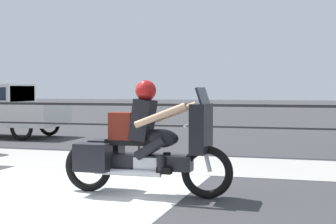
{
  "coord_description": "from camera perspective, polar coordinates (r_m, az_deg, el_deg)",
  "views": [
    {
      "loc": [
        4.0,
        -6.24,
        1.47
      ],
      "look_at": [
        1.76,
        1.41,
        1.11
      ],
      "focal_mm": 55.0,
      "sensor_mm": 36.0,
      "label": 1
    }
  ],
  "objects": [
    {
      "name": "fence_railing",
      "position": [
        11.95,
        -3.24,
        -0.18
      ],
      "size": [
        36.0,
        0.05,
        1.13
      ],
      "color": "#232326",
      "rests_on": "ground"
    },
    {
      "name": "ground_plane",
      "position": [
        7.55,
        -16.22,
        -8.74
      ],
      "size": [
        120.0,
        120.0,
        0.0
      ],
      "primitive_type": "plane",
      "color": "#38383A"
    },
    {
      "name": "sidewalk_band",
      "position": [
        10.53,
        -6.18,
        -5.41
      ],
      "size": [
        44.0,
        2.4,
        0.01
      ],
      "primitive_type": "cube",
      "color": "#A8A59E",
      "rests_on": "ground"
    },
    {
      "name": "crosswalk_band",
      "position": [
        7.18,
        -14.37,
        -9.28
      ],
      "size": [
        3.75,
        6.0,
        0.01
      ],
      "primitive_type": "cube",
      "color": "silver",
      "rests_on": "ground"
    },
    {
      "name": "motorcycle",
      "position": [
        7.12,
        -2.57,
        -3.61
      ],
      "size": [
        2.44,
        0.76,
        1.59
      ],
      "rotation": [
        0.0,
        0.0,
        -0.07
      ],
      "color": "black",
      "rests_on": "ground"
    }
  ]
}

